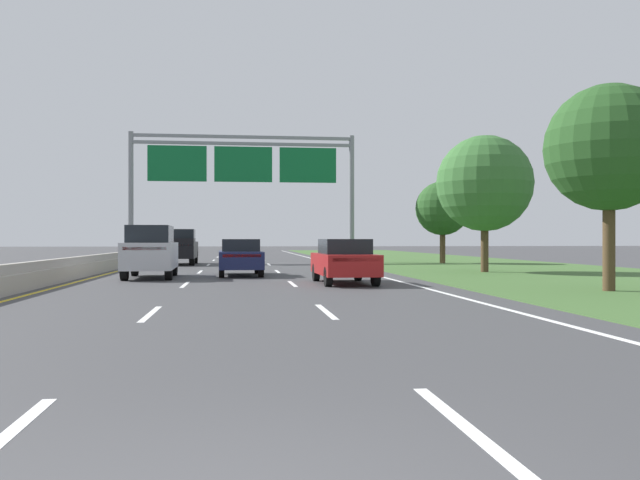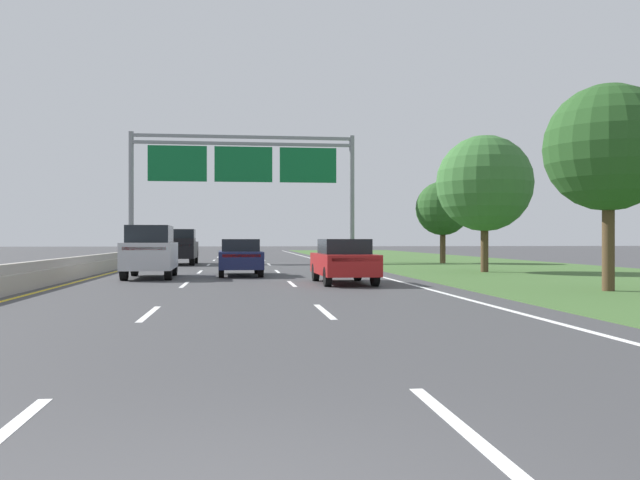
# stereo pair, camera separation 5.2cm
# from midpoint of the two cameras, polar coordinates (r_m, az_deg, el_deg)

# --- Properties ---
(ground_plane) EXTENTS (220.00, 220.00, 0.00)m
(ground_plane) POSITION_cam_midpoint_polar(r_m,az_deg,el_deg) (38.78, -6.99, -2.25)
(ground_plane) COLOR #3D3D3F
(lane_striping) EXTENTS (11.96, 106.00, 0.01)m
(lane_striping) POSITION_cam_midpoint_polar(r_m,az_deg,el_deg) (38.32, -6.99, -2.27)
(lane_striping) COLOR white
(lane_striping) RESTS_ON ground
(grass_verge_right) EXTENTS (14.00, 110.00, 0.02)m
(grass_verge_right) POSITION_cam_midpoint_polar(r_m,az_deg,el_deg) (41.21, 12.81, -2.10)
(grass_verge_right) COLOR #3D602D
(grass_verge_right) RESTS_ON ground
(median_barrier_concrete) EXTENTS (0.60, 110.00, 0.85)m
(median_barrier_concrete) POSITION_cam_midpoint_polar(r_m,az_deg,el_deg) (39.33, -16.66, -1.70)
(median_barrier_concrete) COLOR #A8A399
(median_barrier_concrete) RESTS_ON ground
(overhead_sign_gantry) EXTENTS (15.06, 0.42, 8.64)m
(overhead_sign_gantry) POSITION_cam_midpoint_polar(r_m,az_deg,el_deg) (45.01, -6.61, 5.93)
(overhead_sign_gantry) COLOR gray
(overhead_sign_gantry) RESTS_ON ground
(pickup_truck_black) EXTENTS (2.06, 5.42, 2.20)m
(pickup_truck_black) POSITION_cam_midpoint_polar(r_m,az_deg,el_deg) (42.27, -11.94, -0.60)
(pickup_truck_black) COLOR black
(pickup_truck_black) RESTS_ON ground
(car_red_right_lane_sedan) EXTENTS (1.90, 4.43, 1.57)m
(car_red_right_lane_sedan) POSITION_cam_midpoint_polar(r_m,az_deg,el_deg) (23.54, 2.02, -1.75)
(car_red_right_lane_sedan) COLOR maroon
(car_red_right_lane_sedan) RESTS_ON ground
(car_navy_centre_lane_sedan) EXTENTS (1.93, 4.44, 1.57)m
(car_navy_centre_lane_sedan) POSITION_cam_midpoint_polar(r_m,az_deg,el_deg) (28.88, -6.88, -1.42)
(car_navy_centre_lane_sedan) COLOR #161E47
(car_navy_centre_lane_sedan) RESTS_ON ground
(car_silver_left_lane_suv) EXTENTS (2.04, 4.75, 2.11)m
(car_silver_left_lane_suv) POSITION_cam_midpoint_polar(r_m,az_deg,el_deg) (27.72, -14.33, -0.90)
(car_silver_left_lane_suv) COLOR #B2B5BA
(car_silver_left_lane_suv) RESTS_ON ground
(roadside_tree_near) EXTENTS (3.79, 3.79, 6.20)m
(roadside_tree_near) POSITION_cam_midpoint_polar(r_m,az_deg,el_deg) (21.85, 23.42, 7.21)
(roadside_tree_near) COLOR #4C3823
(roadside_tree_near) RESTS_ON ground
(roadside_tree_mid) EXTENTS (4.53, 4.53, 6.47)m
(roadside_tree_mid) POSITION_cam_midpoint_polar(r_m,az_deg,el_deg) (32.48, 13.86, 4.71)
(roadside_tree_mid) COLOR #4C3823
(roadside_tree_mid) RESTS_ON ground
(roadside_tree_far) EXTENTS (3.52, 3.52, 5.34)m
(roadside_tree_far) POSITION_cam_midpoint_polar(r_m,az_deg,el_deg) (44.07, 10.41, 2.66)
(roadside_tree_far) COLOR #4C3823
(roadside_tree_far) RESTS_ON ground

